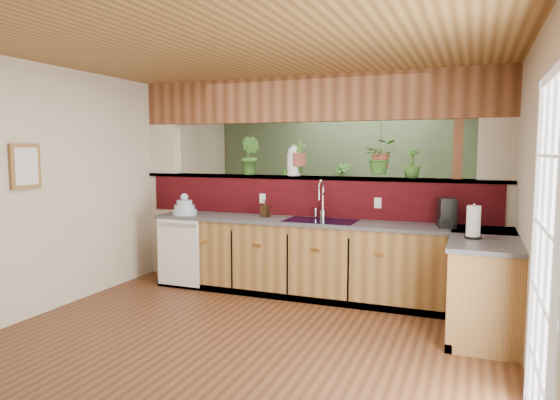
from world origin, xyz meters
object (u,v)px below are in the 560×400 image
at_px(faucet, 321,198).
at_px(dish_stack, 185,208).
at_px(shelving_console, 308,223).
at_px(soap_dispenser, 265,209).
at_px(glass_jar, 294,161).
at_px(paper_towel, 473,223).
at_px(coffee_maker, 447,214).

relative_size(faucet, dish_stack, 1.50).
height_order(dish_stack, shelving_console, dish_stack).
distance_m(soap_dispenser, glass_jar, 0.71).
height_order(faucet, dish_stack, faucet).
relative_size(faucet, glass_jar, 1.26).
distance_m(paper_towel, glass_jar, 2.38).
distance_m(coffee_maker, paper_towel, 0.66).
xyz_separation_m(faucet, coffee_maker, (1.41, -0.14, -0.11)).
relative_size(soap_dispenser, shelving_console, 0.15).
bearing_deg(paper_towel, faucet, 155.94).
relative_size(dish_stack, coffee_maker, 1.00).
xyz_separation_m(faucet, dish_stack, (-1.70, -0.29, -0.17)).
bearing_deg(soap_dispenser, coffee_maker, -0.79).
distance_m(glass_jar, shelving_console, 2.23).
xyz_separation_m(coffee_maker, glass_jar, (-1.84, 0.36, 0.53)).
relative_size(paper_towel, shelving_console, 0.23).
bearing_deg(glass_jar, dish_stack, -158.35).
bearing_deg(glass_jar, soap_dispenser, -126.63).
bearing_deg(glass_jar, shelving_console, 102.80).
distance_m(coffee_maker, glass_jar, 1.95).
distance_m(soap_dispenser, paper_towel, 2.44).
relative_size(faucet, paper_towel, 1.44).
bearing_deg(shelving_console, faucet, -69.51).
height_order(paper_towel, shelving_console, paper_towel).
bearing_deg(dish_stack, paper_towel, -7.83).
height_order(dish_stack, paper_towel, paper_towel).
bearing_deg(faucet, glass_jar, 152.88).
xyz_separation_m(coffee_maker, paper_towel, (0.27, -0.61, 0.00)).
bearing_deg(coffee_maker, glass_jar, 156.08).
xyz_separation_m(soap_dispenser, coffee_maker, (2.09, -0.03, 0.04)).
distance_m(dish_stack, soap_dispenser, 1.04).
bearing_deg(soap_dispenser, paper_towel, -15.15).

